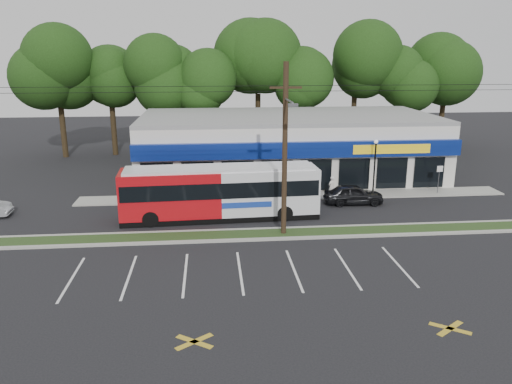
{
  "coord_description": "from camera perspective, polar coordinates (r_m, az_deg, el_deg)",
  "views": [
    {
      "loc": [
        -1.23,
        -26.63,
        10.48
      ],
      "look_at": [
        1.73,
        5.0,
        1.55
      ],
      "focal_mm": 35.0,
      "sensor_mm": 36.0,
      "label": 1
    }
  ],
  "objects": [
    {
      "name": "curb_south",
      "position": [
        28.75,
        -2.54,
        -5.54
      ],
      "size": [
        40.0,
        0.25,
        0.14
      ],
      "primitive_type": "cube",
      "color": "#9E9E93",
      "rests_on": "ground"
    },
    {
      "name": "pedestrian_a",
      "position": [
        37.51,
        8.62,
        0.58
      ],
      "size": [
        0.7,
        0.65,
        1.61
      ],
      "primitive_type": "imported",
      "rotation": [
        0.0,
        0.0,
        3.74
      ],
      "color": "white",
      "rests_on": "ground"
    },
    {
      "name": "strip_mall",
      "position": [
        43.77,
        3.6,
        5.37
      ],
      "size": [
        25.0,
        12.55,
        5.3
      ],
      "color": "silver",
      "rests_on": "ground"
    },
    {
      "name": "grass_strip",
      "position": [
        29.55,
        -2.63,
        -4.96
      ],
      "size": [
        40.0,
        1.6,
        0.12
      ],
      "primitive_type": "cube",
      "color": "#1E3315",
      "rests_on": "ground"
    },
    {
      "name": "ground",
      "position": [
        28.64,
        -2.53,
        -5.78
      ],
      "size": [
        120.0,
        120.0,
        0.0
      ],
      "primitive_type": "plane",
      "color": "black",
      "rests_on": "ground"
    },
    {
      "name": "pedestrian_b",
      "position": [
        34.71,
        6.31,
        -0.5
      ],
      "size": [
        0.92,
        0.77,
        1.7
      ],
      "primitive_type": "imported",
      "rotation": [
        0.0,
        0.0,
        3.31
      ],
      "color": "beige",
      "rests_on": "ground"
    },
    {
      "name": "sign_post",
      "position": [
        40.19,
        20.21,
        1.89
      ],
      "size": [
        0.45,
        0.1,
        2.23
      ],
      "color": "#59595E",
      "rests_on": "ground"
    },
    {
      "name": "curb_north",
      "position": [
        30.34,
        -2.71,
        -4.38
      ],
      "size": [
        40.0,
        0.25,
        0.14
      ],
      "primitive_type": "cube",
      "color": "#9E9E93",
      "rests_on": "ground"
    },
    {
      "name": "metrobus",
      "position": [
        32.32,
        -4.1,
        0.1
      ],
      "size": [
        12.81,
        3.27,
        3.41
      ],
      "rotation": [
        0.0,
        0.0,
        0.05
      ],
      "color": "#B50D14",
      "rests_on": "ground"
    },
    {
      "name": "sidewalk",
      "position": [
        37.64,
        4.4,
        -0.43
      ],
      "size": [
        32.0,
        2.2,
        0.1
      ],
      "primitive_type": "cube",
      "color": "#9E9E93",
      "rests_on": "ground"
    },
    {
      "name": "car_dark",
      "position": [
        36.19,
        11.09,
        -0.26
      ],
      "size": [
        4.23,
        1.81,
        1.42
      ],
      "primitive_type": "imported",
      "rotation": [
        0.0,
        0.0,
        1.54
      ],
      "color": "black",
      "rests_on": "ground"
    },
    {
      "name": "tree_line",
      "position": [
        52.92,
        0.34,
        13.47
      ],
      "size": [
        46.76,
        6.76,
        11.83
      ],
      "color": "black",
      "rests_on": "ground"
    },
    {
      "name": "utility_pole",
      "position": [
        28.31,
        3.0,
        5.37
      ],
      "size": [
        50.0,
        2.77,
        10.0
      ],
      "color": "black",
      "rests_on": "ground"
    },
    {
      "name": "lamp_post",
      "position": [
        38.28,
        13.43,
        3.5
      ],
      "size": [
        0.3,
        0.3,
        4.25
      ],
      "color": "black",
      "rests_on": "ground"
    }
  ]
}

